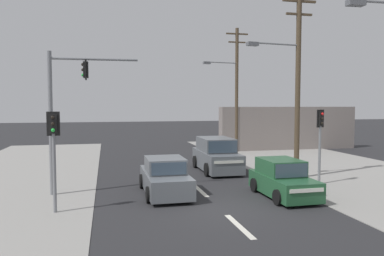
# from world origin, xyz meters

# --- Properties ---
(ground_plane) EXTENTS (140.00, 140.00, 0.00)m
(ground_plane) POSITION_xyz_m (0.00, 0.00, 0.00)
(ground_plane) COLOR #28282B
(lane_dash_near) EXTENTS (0.20, 2.40, 0.01)m
(lane_dash_near) POSITION_xyz_m (0.00, -2.00, 0.00)
(lane_dash_near) COLOR silver
(lane_dash_near) RESTS_ON ground
(lane_dash_mid) EXTENTS (0.20, 2.40, 0.01)m
(lane_dash_mid) POSITION_xyz_m (0.00, 3.00, 0.00)
(lane_dash_mid) COLOR silver
(lane_dash_mid) RESTS_ON ground
(lane_dash_far) EXTENTS (0.20, 2.40, 0.01)m
(lane_dash_far) POSITION_xyz_m (0.00, 8.00, 0.00)
(lane_dash_far) COLOR silver
(lane_dash_far) RESTS_ON ground
(utility_pole_midground_right) EXTENTS (3.78, 0.58, 9.41)m
(utility_pole_midground_right) POSITION_xyz_m (5.35, 4.49, 5.07)
(utility_pole_midground_right) COLOR #4C3D2B
(utility_pole_midground_right) RESTS_ON ground
(utility_pole_background_right) EXTENTS (3.77, 0.67, 9.82)m
(utility_pole_background_right) POSITION_xyz_m (6.06, 15.52, 5.27)
(utility_pole_background_right) COLOR #4C3D2B
(utility_pole_background_right) RESTS_ON ground
(traffic_signal_mast) EXTENTS (3.69, 0.44, 6.00)m
(traffic_signal_mast) POSITION_xyz_m (-5.71, 3.55, 3.83)
(traffic_signal_mast) COLOR slate
(traffic_signal_mast) RESTS_ON ground
(pedestal_signal_right_kerb) EXTENTS (0.43, 0.31, 3.56)m
(pedestal_signal_right_kerb) POSITION_xyz_m (5.84, 2.94, 2.42)
(pedestal_signal_right_kerb) COLOR slate
(pedestal_signal_right_kerb) RESTS_ON ground
(pedestal_signal_left_kerb) EXTENTS (0.44, 0.29, 3.56)m
(pedestal_signal_left_kerb) POSITION_xyz_m (-5.80, 0.81, 2.42)
(pedestal_signal_left_kerb) COLOR slate
(pedestal_signal_left_kerb) RESTS_ON ground
(shopfront_wall_far) EXTENTS (12.00, 1.00, 3.60)m
(shopfront_wall_far) POSITION_xyz_m (11.00, 16.00, 1.80)
(shopfront_wall_far) COLOR gray
(shopfront_wall_far) RESTS_ON ground
(hatchback_kerbside_parked) EXTENTS (1.79, 3.65, 1.53)m
(hatchback_kerbside_parked) POSITION_xyz_m (3.05, 1.18, 0.70)
(hatchback_kerbside_parked) COLOR #235633
(hatchback_kerbside_parked) RESTS_ON ground
(suv_receding_far) EXTENTS (2.10, 4.56, 1.90)m
(suv_receding_far) POSITION_xyz_m (2.11, 7.50, 0.88)
(suv_receding_far) COLOR slate
(suv_receding_far) RESTS_ON ground
(sedan_oncoming_mid) EXTENTS (1.91, 4.25, 1.56)m
(sedan_oncoming_mid) POSITION_xyz_m (-1.61, 2.72, 0.70)
(sedan_oncoming_mid) COLOR slate
(sedan_oncoming_mid) RESTS_ON ground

